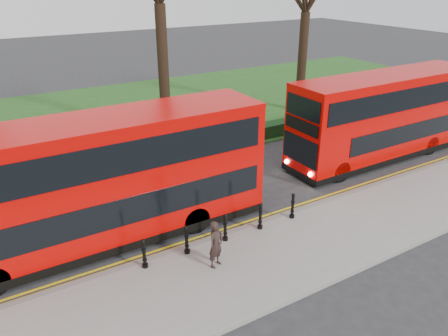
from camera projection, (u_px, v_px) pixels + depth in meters
ground at (226, 220)px, 17.04m from camera, size 120.00×120.00×0.00m
pavement at (272, 258)px, 14.66m from camera, size 60.00×4.00×0.15m
kerb at (240, 231)px, 16.22m from camera, size 60.00×0.25×0.16m
grass_verge at (108, 119)px, 28.75m from camera, size 60.00×18.00×0.06m
hedge at (157, 154)px, 22.19m from camera, size 60.00×0.90×0.80m
yellow_line_outer at (235, 228)px, 16.49m from camera, size 60.00×0.10×0.01m
yellow_line_inner at (232, 226)px, 16.64m from camera, size 60.00×0.10×0.01m
bollard_row at (225, 228)px, 15.32m from camera, size 6.20×0.15×1.00m
bus_lead at (107, 182)px, 14.94m from camera, size 11.41×2.62×4.54m
bus_rear at (384, 117)px, 21.97m from camera, size 10.88×2.50×4.33m
pedestrian at (216, 244)px, 13.86m from camera, size 0.70×0.59×1.62m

